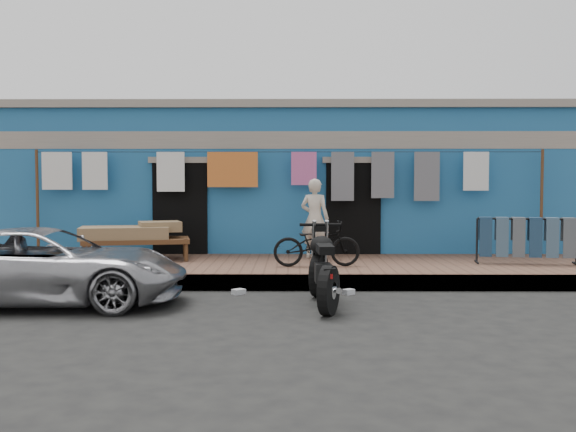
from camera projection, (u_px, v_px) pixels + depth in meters
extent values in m
plane|color=black|center=(287.00, 310.00, 8.52)|extent=(80.00, 80.00, 0.00)
cube|color=brown|center=(288.00, 270.00, 11.51)|extent=(28.00, 3.00, 0.25)
cube|color=gray|center=(288.00, 283.00, 10.06)|extent=(28.00, 0.10, 0.25)
cube|color=#225F99|center=(289.00, 187.00, 15.43)|extent=(12.00, 5.00, 3.20)
cube|color=#9E9384|center=(289.00, 140.00, 12.94)|extent=(12.00, 0.14, 0.35)
cube|color=#9E9384|center=(289.00, 116.00, 15.34)|extent=(12.20, 5.20, 0.16)
cube|color=black|center=(180.00, 214.00, 12.95)|extent=(1.10, 0.10, 2.10)
cube|color=black|center=(353.00, 215.00, 12.93)|extent=(1.10, 0.10, 2.10)
cylinder|color=brown|center=(37.00, 202.00, 12.73)|extent=(0.06, 0.06, 2.10)
cylinder|color=brown|center=(542.00, 203.00, 12.66)|extent=(0.06, 0.06, 2.10)
cylinder|color=black|center=(289.00, 152.00, 12.64)|extent=(10.00, 0.01, 0.01)
cube|color=silver|center=(57.00, 171.00, 12.70)|extent=(0.60, 0.02, 0.74)
cube|color=silver|center=(95.00, 171.00, 12.69)|extent=(0.50, 0.02, 0.75)
cube|color=silver|center=(171.00, 172.00, 12.68)|extent=(0.55, 0.02, 0.78)
cube|color=#CC4C26|center=(233.00, 170.00, 12.67)|extent=(1.00, 0.02, 0.69)
cube|color=#C35895|center=(304.00, 169.00, 12.66)|extent=(0.50, 0.02, 0.65)
cube|color=slate|center=(343.00, 176.00, 12.66)|extent=(0.45, 0.02, 0.97)
cube|color=slate|center=(383.00, 175.00, 12.65)|extent=(0.45, 0.02, 0.91)
cube|color=slate|center=(427.00, 176.00, 12.65)|extent=(0.50, 0.02, 0.97)
cube|color=silver|center=(476.00, 171.00, 12.64)|extent=(0.50, 0.02, 0.76)
imported|color=#A8A8AC|center=(47.00, 265.00, 8.88)|extent=(4.00, 1.96, 1.11)
imported|color=beige|center=(315.00, 218.00, 12.21)|extent=(0.64, 0.53, 1.52)
imported|color=black|center=(317.00, 239.00, 11.04)|extent=(1.52, 0.63, 0.96)
cube|color=silver|center=(239.00, 292.00, 9.72)|extent=(0.23, 0.23, 0.08)
cube|color=silver|center=(349.00, 292.00, 9.71)|extent=(0.20, 0.19, 0.08)
cube|color=silver|center=(332.00, 300.00, 9.07)|extent=(0.15, 0.19, 0.07)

